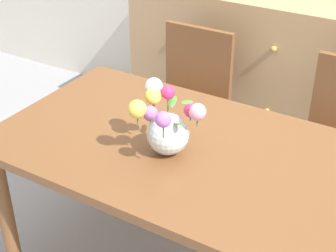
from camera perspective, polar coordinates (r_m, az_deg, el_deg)
dining_table at (r=2.12m, az=2.38°, el=-4.52°), size 1.62×0.91×0.75m
chair_left at (r=2.97m, az=2.30°, el=3.43°), size 0.42×0.42×0.90m
dresser at (r=3.39m, az=7.84°, el=6.35°), size 1.40×0.47×1.00m
flower_vase at (r=1.97m, az=-0.24°, el=0.13°), size 0.27×0.29×0.28m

